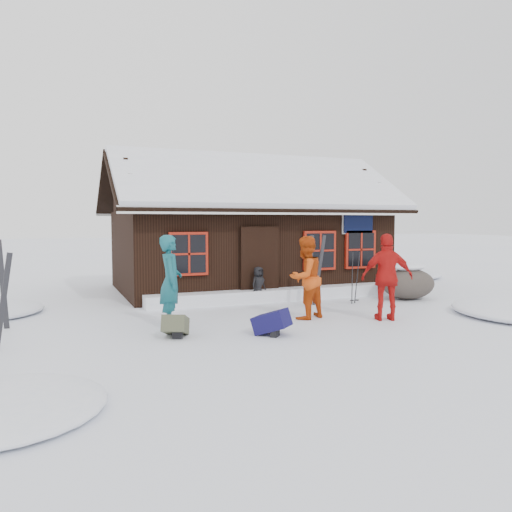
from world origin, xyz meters
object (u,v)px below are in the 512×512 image
object	(u,v)px
ski_poles	(355,279)
backpack_olive	(176,329)
skier_orange_left	(305,278)
skier_teal	(171,281)
backpack_blue	(272,326)
skier_crouched	(258,284)
skier_orange_right	(387,277)
boulder	(408,283)

from	to	relation	value
ski_poles	backpack_olive	world-z (taller)	ski_poles
skier_orange_left	backpack_olive	xyz separation A→B (m)	(-3.13, -0.67, -0.78)
backpack_olive	skier_teal	bearing A→B (deg)	106.64
ski_poles	backpack_blue	bearing A→B (deg)	-144.32
skier_teal	backpack_olive	xyz separation A→B (m)	(-0.12, -0.92, -0.80)
skier_crouched	ski_poles	bearing A→B (deg)	-48.83
skier_orange_right	boulder	size ratio (longest dim) A/B	1.23
skier_teal	skier_orange_right	size ratio (longest dim) A/B	1.00
skier_teal	skier_orange_left	distance (m)	3.02
boulder	skier_teal	bearing A→B (deg)	-170.65
skier_teal	backpack_blue	size ratio (longest dim) A/B	3.02
skier_orange_right	ski_poles	bearing A→B (deg)	-84.38
boulder	skier_orange_right	bearing A→B (deg)	-137.13
boulder	backpack_olive	world-z (taller)	boulder
skier_orange_left	boulder	distance (m)	4.29
skier_teal	backpack_olive	size ratio (longest dim) A/B	3.32
skier_orange_left	backpack_blue	bearing A→B (deg)	20.51
skier_teal	skier_orange_left	xyz separation A→B (m)	(3.01, -0.25, -0.03)
skier_crouched	backpack_blue	distance (m)	3.92
skier_teal	ski_poles	xyz separation A→B (m)	(5.23, 1.13, -0.29)
skier_orange_right	backpack_olive	world-z (taller)	skier_orange_right
skier_teal	boulder	size ratio (longest dim) A/B	1.22
skier_teal	boulder	xyz separation A→B (m)	(7.03, 1.16, -0.49)
skier_orange_right	backpack_blue	xyz separation A→B (m)	(-2.96, -0.35, -0.79)
skier_orange_right	backpack_blue	bearing A→B (deg)	28.09
boulder	backpack_olive	bearing A→B (deg)	-163.77
skier_teal	skier_orange_left	size ratio (longest dim) A/B	1.03
skier_orange_right	backpack_olive	xyz separation A→B (m)	(-4.72, 0.17, -0.81)
skier_orange_left	backpack_olive	bearing A→B (deg)	-8.56
boulder	ski_poles	size ratio (longest dim) A/B	1.12
backpack_blue	skier_orange_right	bearing A→B (deg)	-35.95
skier_orange_right	ski_poles	xyz separation A→B (m)	(0.63, 2.23, -0.30)
boulder	backpack_blue	world-z (taller)	boulder
skier_crouched	boulder	xyz separation A→B (m)	(4.13, -1.10, -0.02)
skier_orange_left	skier_orange_right	size ratio (longest dim) A/B	0.97
skier_orange_right	skier_teal	bearing A→B (deg)	7.95
ski_poles	backpack_blue	world-z (taller)	ski_poles
boulder	ski_poles	bearing A→B (deg)	-179.05
skier_crouched	backpack_blue	world-z (taller)	skier_crouched
skier_crouched	skier_teal	bearing A→B (deg)	-165.10
skier_crouched	backpack_olive	xyz separation A→B (m)	(-3.02, -3.18, -0.33)
skier_teal	skier_orange_right	distance (m)	4.73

